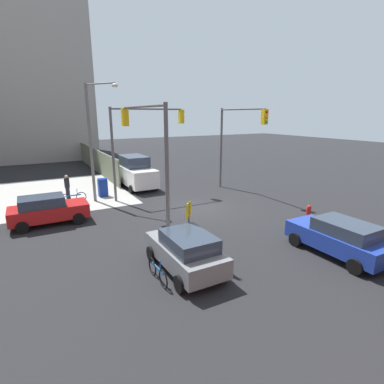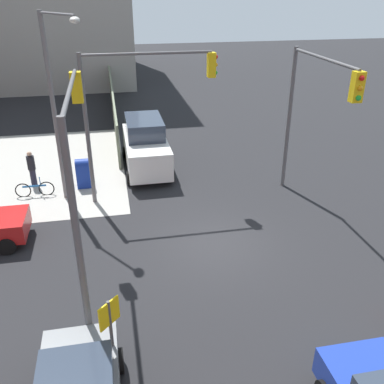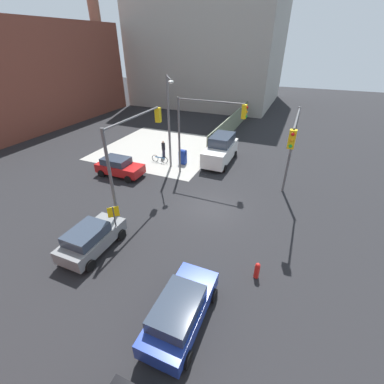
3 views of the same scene
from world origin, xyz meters
TOP-DOWN VIEW (x-y plane):
  - ground_plane at (0.00, 0.00)m, footprint 120.00×120.00m
  - sidewalk_corner at (9.00, 9.00)m, footprint 12.00×12.00m
  - construction_fence at (19.93, 3.20)m, footprint 23.85×0.12m
  - building_loft_east at (36.00, 12.85)m, footprint 20.00×24.00m
  - smokestack at (26.45, 30.00)m, footprint 1.80×1.80m
  - traffic_signal_nw_corner at (-2.16, 4.50)m, footprint 6.07×0.36m
  - traffic_signal_se_corner at (2.46, -4.50)m, footprint 5.37×0.36m
  - traffic_signal_ne_corner at (4.50, 2.33)m, footprint 0.36×5.67m
  - street_lamp_corner at (4.90, 5.59)m, footprint 2.35×1.65m
  - warning_sign_two_way at (-5.40, 3.93)m, footprint 0.48×0.48m
  - mailbox_blue at (6.20, 5.00)m, footprint 0.56×0.64m
  - fire_hydrant at (-5.00, -4.20)m, footprint 0.26×0.26m
  - sedan_red at (1.76, 9.06)m, footprint 2.02×4.10m
  - coupe_gray at (-6.64, 4.72)m, footprint 3.92×2.02m
  - sedan_blue at (-8.69, -1.73)m, footprint 4.35×2.02m
  - van_white_delivery at (8.00, 1.80)m, footprint 5.40×2.32m
  - pedestrian_crossing at (6.80, 7.40)m, footprint 0.36×0.36m
  - bicycle_leaning_on_fence at (5.60, 7.20)m, footprint 0.05×1.75m
  - bicycle_at_crosswalk at (-6.80, 6.00)m, footprint 1.75×0.05m

SIDE VIEW (x-z plane):
  - ground_plane at x=0.00m, z-range 0.00..0.00m
  - sidewalk_corner at x=9.00m, z-range 0.00..0.01m
  - bicycle_leaning_on_fence at x=5.60m, z-range -0.14..0.83m
  - bicycle_at_crosswalk at x=-6.80m, z-range -0.14..0.83m
  - fire_hydrant at x=-5.00m, z-range 0.02..0.96m
  - mailbox_blue at x=6.20m, z-range 0.05..1.48m
  - coupe_gray at x=-6.64m, z-range 0.03..1.65m
  - sedan_red at x=1.76m, z-range 0.03..1.65m
  - sedan_blue at x=-8.69m, z-range 0.03..1.65m
  - pedestrian_crossing at x=6.80m, z-range 0.04..1.82m
  - construction_fence at x=19.93m, z-range 0.00..2.40m
  - van_white_delivery at x=8.00m, z-range -0.03..2.59m
  - warning_sign_two_way at x=-5.40m, z-range 0.44..2.84m
  - traffic_signal_se_corner at x=2.46m, z-range 1.37..7.87m
  - traffic_signal_ne_corner at x=4.50m, z-range 1.39..7.89m
  - traffic_signal_nw_corner at x=-2.16m, z-range 1.42..7.92m
  - street_lamp_corner at x=4.90m, z-range 0.70..8.70m
  - smokestack at x=26.45m, z-range 0.00..19.61m
  - building_loft_east at x=36.00m, z-range 0.00..20.04m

